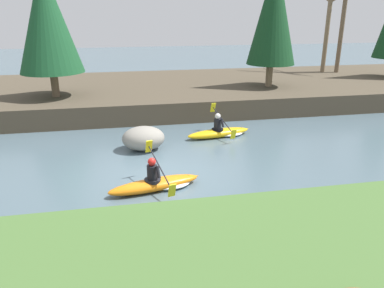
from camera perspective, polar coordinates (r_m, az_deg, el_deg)
ground_plane at (r=11.77m, az=-4.48°, el=-4.98°), size 90.00×90.00×0.00m
riverbank_far at (r=21.60m, az=-7.90°, el=7.71°), size 44.00×9.88×0.98m
conifer_tree_far_left at (r=18.97m, az=-21.25°, el=17.29°), size 2.94×2.94×5.95m
conifer_tree_left at (r=20.85m, az=12.32°, el=19.09°), size 2.56×2.56×6.55m
bare_tree_mid_upstream at (r=27.15m, az=19.91°, el=16.34°), size 3.37×3.33×6.09m
bare_tree_mid_downstream at (r=27.23m, az=21.94°, el=16.80°), size 3.73×3.68×6.78m
kayaker_lead at (r=15.40m, az=4.45°, el=1.84°), size 2.79×2.06×1.20m
kayaker_middle at (r=10.91m, az=-5.18°, el=-5.93°), size 2.79×2.05×1.20m
boulder_midstream at (r=13.94m, az=-7.42°, el=0.87°), size 1.57×1.23×0.89m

